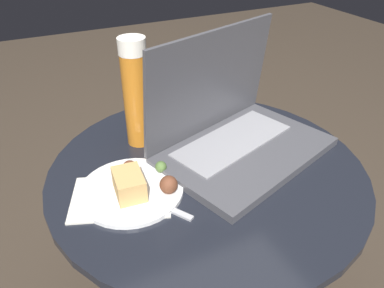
% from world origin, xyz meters
% --- Properties ---
extents(table, '(0.68, 0.68, 0.53)m').
position_xyz_m(table, '(0.00, 0.00, 0.37)').
color(table, black).
rests_on(table, ground_plane).
extents(napkin, '(0.22, 0.19, 0.00)m').
position_xyz_m(napkin, '(-0.20, -0.02, 0.53)').
color(napkin, silver).
rests_on(napkin, table).
extents(laptop, '(0.44, 0.36, 0.26)m').
position_xyz_m(laptop, '(0.09, 0.04, 0.58)').
color(laptop, '#47474C').
rests_on(laptop, table).
extents(beer_glass, '(0.06, 0.06, 0.25)m').
position_xyz_m(beer_glass, '(-0.10, 0.16, 0.65)').
color(beer_glass, '#C6701E').
rests_on(beer_glass, table).
extents(snack_plate, '(0.21, 0.21, 0.05)m').
position_xyz_m(snack_plate, '(-0.17, -0.01, 0.54)').
color(snack_plate, white).
rests_on(snack_plate, table).
extents(fork, '(0.12, 0.18, 0.00)m').
position_xyz_m(fork, '(-0.16, -0.04, 0.53)').
color(fork, '#B2B2B7').
rests_on(fork, table).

